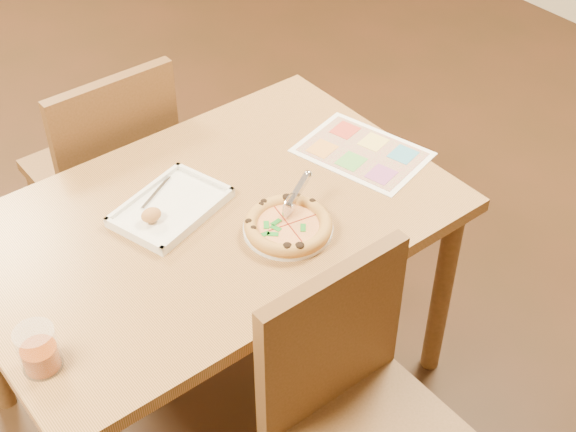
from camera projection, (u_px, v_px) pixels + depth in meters
dining_table at (211, 239)px, 2.22m from camera, size 1.30×0.85×0.72m
chair_near at (355, 394)px, 1.91m from camera, size 0.42×0.42×0.47m
chair_far at (109, 157)px, 2.62m from camera, size 0.42×0.42×0.47m
plate at (288, 228)px, 2.11m from camera, size 0.30×0.30×0.01m
pizza at (288, 225)px, 2.10m from camera, size 0.23×0.23×0.04m
pizza_cutter at (296, 194)px, 2.11m from camera, size 0.13×0.06×0.08m
appetizer_tray at (170, 209)px, 2.17m from camera, size 0.35×0.29×0.06m
glass_tumbler at (39, 352)px, 1.74m from camera, size 0.09×0.09×0.11m
menu at (362, 152)px, 2.38m from camera, size 0.34×0.42×0.00m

